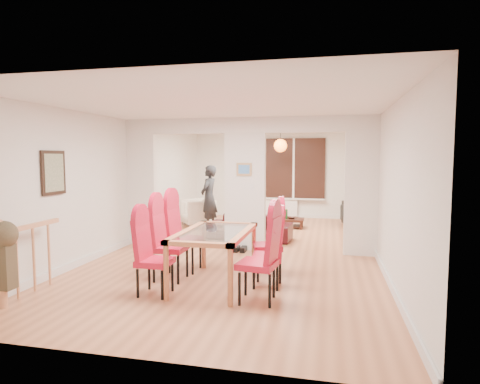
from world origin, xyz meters
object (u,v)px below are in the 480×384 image
(dining_chair_la, at_px, (155,256))
(dining_chair_rc, at_px, (268,241))
(person, at_px, (209,198))
(dining_chair_lb, at_px, (170,242))
(dining_chair_lc, at_px, (185,235))
(coffee_table, at_px, (283,223))
(television, at_px, (343,214))
(bowl, at_px, (291,218))
(dining_table, at_px, (215,257))
(armchair, at_px, (198,212))
(dining_chair_ra, at_px, (257,257))
(dining_chair_rb, at_px, (267,251))
(sofa, at_px, (250,227))
(bottle, at_px, (286,214))

(dining_chair_la, bearing_deg, dining_chair_rc, 42.71)
(person, bearing_deg, dining_chair_lb, 16.06)
(dining_chair_lc, height_order, coffee_table, dining_chair_lc)
(television, height_order, bowl, television)
(dining_table, relative_size, dining_chair_rc, 1.55)
(coffee_table, bearing_deg, dining_chair_lc, -104.31)
(dining_chair_lc, distance_m, bowl, 4.51)
(armchair, bearing_deg, coffee_table, 59.56)
(dining_chair_ra, distance_m, dining_chair_rc, 1.16)
(dining_chair_la, relative_size, person, 0.65)
(armchair, relative_size, coffee_table, 0.75)
(dining_chair_ra, relative_size, person, 0.70)
(dining_chair_lc, relative_size, person, 0.72)
(person, bearing_deg, bowl, 114.16)
(person, bearing_deg, dining_table, 24.97)
(person, bearing_deg, dining_chair_lc, 17.91)
(dining_chair_la, distance_m, dining_chair_rc, 1.79)
(coffee_table, distance_m, bowl, 0.27)
(dining_chair_la, distance_m, bowl, 5.62)
(coffee_table, relative_size, bowl, 4.70)
(dining_chair_ra, bearing_deg, dining_table, 150.09)
(television, bearing_deg, bowl, 108.46)
(dining_chair_rc, relative_size, bowl, 4.77)
(dining_chair_lc, height_order, television, dining_chair_lc)
(dining_chair_rb, distance_m, television, 5.68)
(sofa, height_order, coffee_table, sofa)
(bowl, bearing_deg, dining_table, -97.65)
(dining_table, distance_m, person, 4.48)
(television, bearing_deg, dining_chair_rc, 154.54)
(bottle, bearing_deg, armchair, -178.24)
(dining_chair_la, distance_m, dining_chair_lb, 0.66)
(dining_table, bearing_deg, dining_chair_rb, 4.66)
(dining_chair_lb, bearing_deg, bowl, 73.23)
(television, height_order, coffee_table, television)
(dining_table, distance_m, bowl, 4.91)
(coffee_table, bearing_deg, armchair, -175.45)
(dining_chair_lc, distance_m, television, 5.70)
(person, distance_m, coffee_table, 2.05)
(dining_chair_la, relative_size, dining_chair_rb, 1.04)
(dining_table, bearing_deg, dining_chair_lc, 139.57)
(dining_chair_la, distance_m, sofa, 3.88)
(sofa, bearing_deg, person, 145.50)
(dining_table, distance_m, television, 5.95)
(dining_chair_ra, bearing_deg, person, 121.66)
(coffee_table, bearing_deg, dining_chair_rb, -86.26)
(television, bearing_deg, sofa, 127.72)
(dining_chair_lb, xyz_separation_m, coffee_table, (1.14, 4.83, -0.45))
(dining_chair_rb, height_order, dining_chair_rc, dining_chair_rc)
(coffee_table, bearing_deg, person, -160.05)
(television, relative_size, coffee_table, 1.00)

